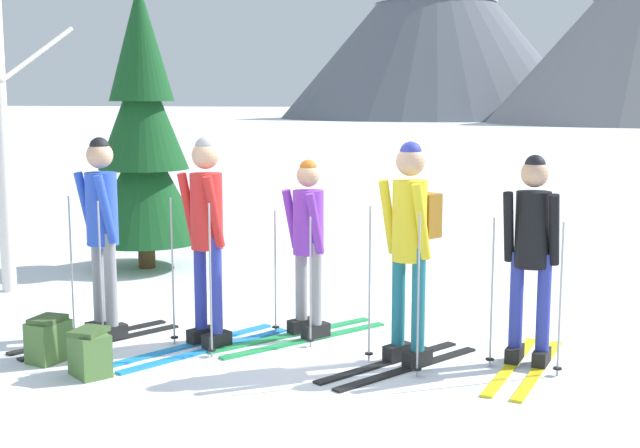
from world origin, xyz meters
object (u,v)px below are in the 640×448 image
Objects in this scene: skier_in_red at (206,231)px; skier_in_black at (532,252)px; skier_in_blue at (101,227)px; skier_in_purple at (307,243)px; backpack_on_snow_front at (49,339)px; backpack_on_snow_beside at (90,353)px; pine_tree_near at (143,140)px; birch_tree_tall at (0,104)px; skier_in_yellow at (410,239)px.

skier_in_red reaches higher than skier_in_black.
skier_in_purple is (1.74, 0.61, -0.15)m from skier_in_blue.
skier_in_red reaches higher than backpack_on_snow_front.
backpack_on_snow_beside is (0.45, -0.94, -0.84)m from skier_in_blue.
skier_in_red is at bearing -173.43° from skier_in_black.
skier_in_red is 3.75m from pine_tree_near.
backpack_on_snow_front is (-0.08, -0.73, -0.84)m from skier_in_blue.
skier_in_purple is at bearing 36.68° from skier_in_red.
skier_in_black is at bearing -9.42° from birch_tree_tall.
skier_in_black is (3.73, 0.38, -0.08)m from skier_in_blue.
pine_tree_near is (-4.98, 2.62, 0.70)m from skier_in_black.
backpack_on_snow_beside is at bearing -155.48° from skier_in_yellow.
pine_tree_near is 0.88× the size of birch_tree_tall.
skier_in_red is 1.12× the size of skier_in_purple.
skier_in_red is 1.07× the size of skier_in_black.
skier_in_red is at bearing -52.54° from pine_tree_near.
skier_in_purple is 4.14× the size of backpack_on_snow_beside.
backpack_on_snow_front is (-2.87, -0.85, -0.86)m from skier_in_yellow.
skier_in_black is at bearing 6.57° from skier_in_red.
birch_tree_tall is at bearing 147.16° from skier_in_blue.
backpack_on_snow_front is 0.95× the size of backpack_on_snow_beside.
skier_in_yellow reaches higher than skier_in_purple.
skier_in_red is 0.45× the size of birch_tree_tall.
skier_in_blue is at bearing -177.54° from skier_in_yellow.
pine_tree_near reaches higher than skier_in_black.
skier_in_yellow is at bearing 16.47° from backpack_on_snow_front.
skier_in_blue is at bearing 115.58° from backpack_on_snow_beside.
skier_in_red is at bearing 61.50° from backpack_on_snow_beside.
skier_in_yellow is 4.99m from pine_tree_near.
skier_in_black is 5.67m from pine_tree_near.
pine_tree_near is at bearing 63.58° from birch_tree_tall.
skier_in_red is 0.94m from skier_in_purple.
skier_in_purple is 0.46× the size of pine_tree_near.
skier_in_blue is 4.82× the size of backpack_on_snow_front.
skier_in_yellow reaches higher than backpack_on_snow_front.
birch_tree_tall is 10.78× the size of backpack_on_snow_front.
birch_tree_tall is (-0.82, -1.66, 0.46)m from pine_tree_near.
backpack_on_snow_front is (-1.08, -0.79, -0.84)m from skier_in_red.
skier_in_black is (2.73, 0.31, -0.08)m from skier_in_red.
skier_in_purple is 2.36m from backpack_on_snow_front.
birch_tree_tall reaches higher than skier_in_yellow.
skier_in_yellow is at bearing 24.52° from backpack_on_snow_beside.
pine_tree_near reaches higher than backpack_on_snow_front.
skier_in_blue is 4.59× the size of backpack_on_snow_beside.
skier_in_red is 3.50m from birch_tree_tall.
skier_in_purple is 4.35× the size of backpack_on_snow_front.
skier_in_purple is 2.00m from skier_in_black.
skier_in_yellow is at bearing -25.33° from skier_in_purple.
skier_in_yellow is at bearing -14.09° from birch_tree_tall.
skier_in_yellow is 0.51× the size of pine_tree_near.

